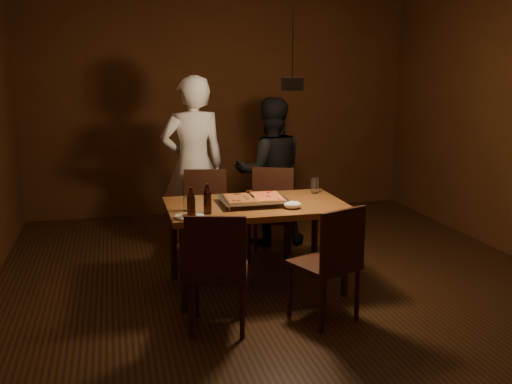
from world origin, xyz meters
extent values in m
plane|color=#3C2310|center=(0.00, 0.00, 0.00)|extent=(6.00, 6.00, 0.00)
plane|color=#532C12|center=(0.00, 3.00, 1.40)|extent=(5.00, 0.00, 5.00)
cube|color=brown|center=(-0.24, 0.21, 0.72)|extent=(1.50, 0.90, 0.05)
cylinder|color=#38190F|center=(-0.91, -0.16, 0.35)|extent=(0.06, 0.06, 0.70)
cylinder|color=#38190F|center=(0.43, -0.16, 0.35)|extent=(0.06, 0.06, 0.70)
cylinder|color=#38190F|center=(-0.91, 0.58, 0.35)|extent=(0.06, 0.06, 0.70)
cylinder|color=#38190F|center=(0.43, 0.58, 0.35)|extent=(0.06, 0.06, 0.70)
cube|color=#38190F|center=(-0.56, 0.96, 0.43)|extent=(0.50, 0.50, 0.04)
cube|color=#38190F|center=(-0.52, 1.15, 0.67)|extent=(0.42, 0.12, 0.45)
cube|color=#38190F|center=(0.08, 0.91, 0.43)|extent=(0.55, 0.55, 0.04)
cube|color=#38190F|center=(0.16, 1.09, 0.67)|extent=(0.40, 0.20, 0.45)
cube|color=#38190F|center=(-0.70, -0.50, 0.43)|extent=(0.51, 0.51, 0.04)
cube|color=#38190F|center=(-0.75, -0.68, 0.67)|extent=(0.41, 0.14, 0.45)
cube|color=#38190F|center=(0.10, -0.53, 0.43)|extent=(0.55, 0.55, 0.04)
cube|color=#38190F|center=(0.17, -0.71, 0.67)|extent=(0.40, 0.19, 0.45)
cube|color=silver|center=(-0.27, 0.20, 0.77)|extent=(0.58, 0.49, 0.05)
cube|color=maroon|center=(-0.39, 0.19, 0.81)|extent=(0.24, 0.37, 0.02)
cube|color=gold|center=(-0.14, 0.20, 0.81)|extent=(0.27, 0.40, 0.02)
cylinder|color=black|center=(-0.84, -0.14, 0.83)|extent=(0.06, 0.06, 0.15)
cone|color=black|center=(-0.84, -0.14, 0.95)|extent=(0.06, 0.06, 0.09)
cylinder|color=black|center=(-0.70, -0.03, 0.83)|extent=(0.06, 0.06, 0.15)
cone|color=black|center=(-0.70, -0.03, 0.95)|extent=(0.06, 0.06, 0.09)
cylinder|color=silver|center=(-0.83, 0.10, 0.81)|extent=(0.07, 0.07, 0.11)
cylinder|color=silver|center=(0.38, 0.48, 0.82)|extent=(0.07, 0.07, 0.14)
cylinder|color=white|center=(-0.85, -0.12, 0.76)|extent=(0.23, 0.23, 0.02)
cube|color=gold|center=(-0.85, -0.12, 0.77)|extent=(0.10, 0.08, 0.01)
ellipsoid|color=white|center=(0.01, -0.04, 0.78)|extent=(0.15, 0.11, 0.06)
imported|color=white|center=(-0.60, 1.41, 0.90)|extent=(0.70, 0.49, 1.81)
imported|color=black|center=(0.23, 1.44, 0.79)|extent=(0.81, 0.66, 1.58)
cylinder|color=black|center=(0.00, 0.00, 1.75)|extent=(0.18, 0.18, 0.10)
cylinder|color=black|center=(0.00, 0.00, 2.30)|extent=(0.01, 0.01, 1.00)
camera|label=1|loc=(-1.39, -4.35, 1.87)|focal=40.00mm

